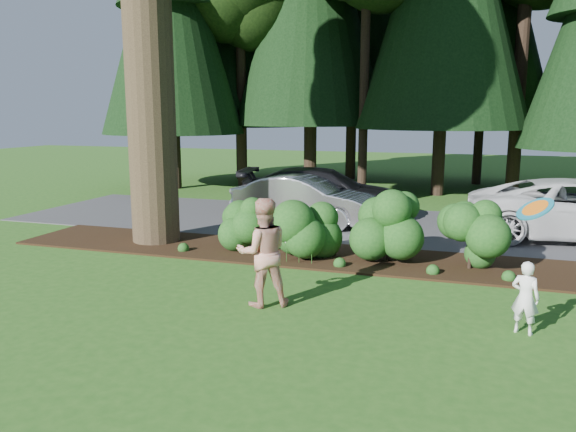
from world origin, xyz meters
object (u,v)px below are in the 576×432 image
object	(u,v)px
child	(525,298)
frisbee	(535,209)
car_silver_wagon	(305,200)
adult	(263,252)
car_dark_suv	(324,192)

from	to	relation	value
child	frisbee	distance (m)	1.40
car_silver_wagon	frisbee	distance (m)	9.30
car_silver_wagon	frisbee	bearing A→B (deg)	-134.93
car_silver_wagon	adult	distance (m)	7.46
car_dark_suv	child	bearing A→B (deg)	-156.53
car_silver_wagon	car_dark_suv	size ratio (longest dim) A/B	0.83
child	adult	world-z (taller)	adult
child	frisbee	xyz separation A→B (m)	(0.05, 0.09, 1.39)
car_dark_suv	frisbee	world-z (taller)	frisbee
car_dark_suv	frisbee	size ratio (longest dim) A/B	9.34
child	car_silver_wagon	bearing A→B (deg)	-33.34
car_dark_suv	adult	world-z (taller)	adult
car_silver_wagon	car_dark_suv	bearing A→B (deg)	-2.69
car_silver_wagon	child	bearing A→B (deg)	-135.51
child	adult	size ratio (longest dim) A/B	0.60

